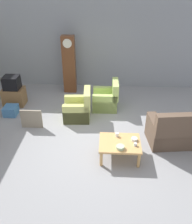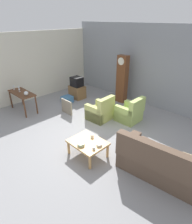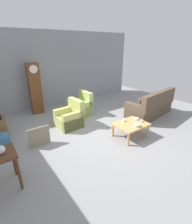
{
  "view_description": "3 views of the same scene",
  "coord_description": "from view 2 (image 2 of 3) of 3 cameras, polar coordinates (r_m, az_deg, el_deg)",
  "views": [
    {
      "loc": [
        0.28,
        -5.11,
        3.91
      ],
      "look_at": [
        0.0,
        0.31,
        0.7
      ],
      "focal_mm": 39.0,
      "sensor_mm": 36.0,
      "label": 1
    },
    {
      "loc": [
        3.7,
        -3.37,
        3.39
      ],
      "look_at": [
        0.17,
        0.16,
        0.89
      ],
      "focal_mm": 30.59,
      "sensor_mm": 36.0,
      "label": 2
    },
    {
      "loc": [
        -2.9,
        -3.63,
        2.65
      ],
      "look_at": [
        -0.03,
        0.33,
        0.66
      ],
      "focal_mm": 26.78,
      "sensor_mm": 36.0,
      "label": 3
    }
  ],
  "objects": [
    {
      "name": "wine_glass_mid",
      "position": [
        8.2,
        -22.13,
        6.97
      ],
      "size": [
        0.08,
        0.08,
        0.2
      ],
      "color": "silver",
      "rests_on": "console_table_dark"
    },
    {
      "name": "tv_stand_cabinet",
      "position": [
        8.89,
        -5.63,
        5.98
      ],
      "size": [
        0.68,
        0.52,
        0.57
      ],
      "primitive_type": "cube",
      "color": "brown",
      "rests_on": "ground_plane"
    },
    {
      "name": "console_table_dark",
      "position": [
        7.97,
        -21.26,
        4.7
      ],
      "size": [
        1.3,
        0.56,
        0.78
      ],
      "color": "#56331E",
      "rests_on": "ground_plane"
    },
    {
      "name": "couch_floral",
      "position": [
        4.76,
        19.47,
        -14.92
      ],
      "size": [
        2.19,
        1.12,
        1.04
      ],
      "color": "brown",
      "rests_on": "ground_plane"
    },
    {
      "name": "tv_crt",
      "position": [
        8.73,
        -5.77,
        9.03
      ],
      "size": [
        0.48,
        0.44,
        0.42
      ],
      "primitive_type": "cube",
      "color": "black",
      "rests_on": "tv_stand_cabinet"
    },
    {
      "name": "pegboard_wall_left",
      "position": [
        8.97,
        -19.47,
        12.54
      ],
      "size": [
        0.12,
        6.4,
        2.88
      ],
      "primitive_type": "cube",
      "color": "silver",
      "rests_on": "ground_plane"
    },
    {
      "name": "bowl_shallow_green",
      "position": [
        4.96,
        -4.53,
        -9.57
      ],
      "size": [
        0.19,
        0.19,
        0.07
      ],
      "primitive_type": "cylinder",
      "color": "#B2C69E",
      "rests_on": "coffee_table_wood"
    },
    {
      "name": "storage_box_blue",
      "position": [
        8.49,
        -8.6,
        3.76
      ],
      "size": [
        0.39,
        0.43,
        0.29
      ],
      "primitive_type": "cube",
      "color": "teal",
      "rests_on": "ground_plane"
    },
    {
      "name": "garage_door_wall",
      "position": [
        8.09,
        17.04,
        12.66
      ],
      "size": [
        8.4,
        0.16,
        3.2
      ],
      "primitive_type": "cube",
      "color": "gray",
      "rests_on": "ground_plane"
    },
    {
      "name": "ground_plane",
      "position": [
        6.05,
        -2.21,
        -7.56
      ],
      "size": [
        10.4,
        10.4,
        0.0
      ],
      "primitive_type": "plane",
      "color": "gray"
    },
    {
      "name": "bowl_white_stacked",
      "position": [
        4.94,
        0.95,
        -9.71
      ],
      "size": [
        0.14,
        0.14,
        0.07
      ],
      "primitive_type": "cylinder",
      "color": "white",
      "rests_on": "coffee_table_wood"
    },
    {
      "name": "framed_picture_leaning",
      "position": [
        7.45,
        -8.76,
        1.54
      ],
      "size": [
        0.6,
        0.05,
        0.56
      ],
      "primitive_type": "cube",
      "color": "gray",
      "rests_on": "ground_plane"
    },
    {
      "name": "glass_dome_cloche",
      "position": [
        7.54,
        -20.17,
        5.27
      ],
      "size": [
        0.16,
        0.16,
        0.16
      ],
      "primitive_type": "sphere",
      "color": "silver",
      "rests_on": "console_table_dark"
    },
    {
      "name": "wine_glass_tall",
      "position": [
        8.31,
        -23.43,
        7.05
      ],
      "size": [
        0.06,
        0.06,
        0.22
      ],
      "color": "silver",
      "rests_on": "console_table_dark"
    },
    {
      "name": "armchair_olive_near",
      "position": [
        6.91,
        1.29,
        0.07
      ],
      "size": [
        0.83,
        0.81,
        0.92
      ],
      "color": "#B7BC66",
      "rests_on": "ground_plane"
    },
    {
      "name": "armchair_olive_far",
      "position": [
        6.92,
        10.07,
        -0.34
      ],
      "size": [
        0.8,
        0.77,
        0.92
      ],
      "color": "#B2CF6B",
      "rests_on": "ground_plane"
    },
    {
      "name": "wine_glass_short",
      "position": [
        8.0,
        -21.96,
        6.41
      ],
      "size": [
        0.07,
        0.07,
        0.18
      ],
      "color": "silver",
      "rests_on": "console_table_dark"
    },
    {
      "name": "grandfather_clock",
      "position": [
        8.29,
        7.81,
        9.64
      ],
      "size": [
        0.44,
        0.3,
        2.01
      ],
      "color": "brown",
      "rests_on": "ground_plane"
    },
    {
      "name": "coffee_table_wood",
      "position": [
        5.14,
        -2.5,
        -9.41
      ],
      "size": [
        0.96,
        0.76,
        0.43
      ],
      "color": "tan",
      "rests_on": "ground_plane"
    },
    {
      "name": "cup_white_porcelain",
      "position": [
        5.25,
        -1.17,
        -7.13
      ],
      "size": [
        0.08,
        0.08,
        0.09
      ],
      "primitive_type": "cylinder",
      "color": "white",
      "rests_on": "coffee_table_wood"
    },
    {
      "name": "cup_blue_rimmed",
      "position": [
        4.82,
        -0.68,
        -10.71
      ],
      "size": [
        0.07,
        0.07,
        0.07
      ],
      "primitive_type": "cylinder",
      "color": "silver",
      "rests_on": "coffee_table_wood"
    }
  ]
}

